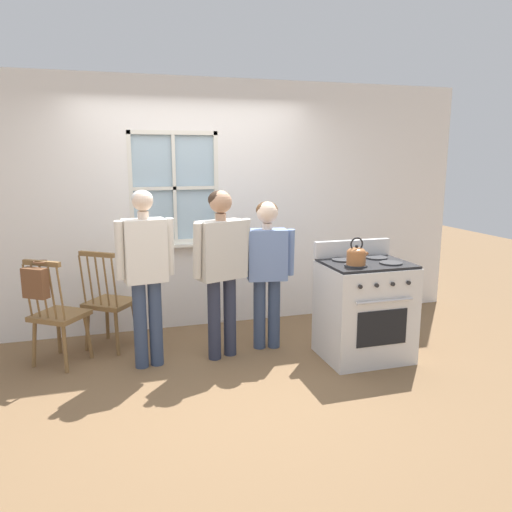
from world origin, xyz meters
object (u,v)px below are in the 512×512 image
object	(u,v)px
person_adult_right	(267,261)
potted_plant	(163,237)
person_elderly_left	(145,264)
chair_near_wall	(109,303)
chair_by_window	(58,316)
kettle	(356,255)
person_teen_center	(221,257)
handbag	(36,282)
stove	(364,309)

from	to	relation	value
person_adult_right	potted_plant	size ratio (longest dim) A/B	5.39
person_elderly_left	potted_plant	bearing A→B (deg)	66.13
chair_near_wall	chair_by_window	bearing A→B (deg)	67.83
person_elderly_left	person_adult_right	bearing A→B (deg)	-2.25
person_elderly_left	kettle	size ratio (longest dim) A/B	6.48
chair_by_window	person_teen_center	size ratio (longest dim) A/B	0.63
potted_plant	person_elderly_left	bearing A→B (deg)	-105.74
chair_by_window	person_teen_center	bearing A→B (deg)	-154.43
person_teen_center	handbag	distance (m)	1.61
chair_near_wall	kettle	size ratio (longest dim) A/B	4.06
person_teen_center	potted_plant	distance (m)	1.01
person_elderly_left	potted_plant	xyz separation A→B (m)	(0.26, 0.93, 0.09)
person_teen_center	stove	xyz separation A→B (m)	(1.28, -0.38, -0.50)
person_teen_center	kettle	distance (m)	1.22
stove	handbag	bearing A→B (deg)	170.93
person_elderly_left	handbag	distance (m)	0.93
person_adult_right	stove	world-z (taller)	person_adult_right
chair_by_window	person_teen_center	world-z (taller)	person_teen_center
person_teen_center	person_adult_right	xyz separation A→B (m)	(0.48, 0.10, -0.08)
chair_by_window	person_adult_right	bearing A→B (deg)	-148.93
stove	person_adult_right	bearing A→B (deg)	148.87
chair_near_wall	person_teen_center	world-z (taller)	person_teen_center
potted_plant	person_adult_right	bearing A→B (deg)	-42.02
person_elderly_left	chair_near_wall	bearing A→B (deg)	112.21
kettle	potted_plant	world-z (taller)	potted_plant
chair_near_wall	stove	size ratio (longest dim) A/B	0.93
chair_by_window	kettle	xyz separation A→B (m)	(2.57, -0.78, 0.57)
chair_by_window	person_adult_right	xyz separation A→B (m)	(1.94, -0.16, 0.43)
chair_by_window	stove	xyz separation A→B (m)	(2.75, -0.65, 0.01)
kettle	potted_plant	distance (m)	2.10
chair_by_window	person_adult_right	distance (m)	2.00
chair_near_wall	stove	xyz separation A→B (m)	(2.30, -0.93, 0.01)
chair_near_wall	person_adult_right	distance (m)	1.61
person_adult_right	potted_plant	world-z (taller)	person_adult_right
stove	kettle	xyz separation A→B (m)	(-0.18, -0.13, 0.55)
person_teen_center	stove	size ratio (longest dim) A/B	1.46
person_elderly_left	kettle	bearing A→B (deg)	-23.66
potted_plant	handbag	size ratio (longest dim) A/B	0.88
person_elderly_left	person_adult_right	distance (m)	1.17
person_elderly_left	person_teen_center	bearing A→B (deg)	-6.75
chair_near_wall	potted_plant	bearing A→B (deg)	-111.81
person_adult_right	potted_plant	xyz separation A→B (m)	(-0.90, 0.81, 0.15)
chair_by_window	kettle	size ratio (longest dim) A/B	4.06
chair_by_window	kettle	distance (m)	2.75
chair_near_wall	person_adult_right	bearing A→B (deg)	-160.40
chair_near_wall	person_elderly_left	distance (m)	0.81
chair_by_window	chair_near_wall	world-z (taller)	same
chair_by_window	person_adult_right	size ratio (longest dim) A/B	0.69
person_teen_center	person_adult_right	distance (m)	0.49
kettle	stove	bearing A→B (deg)	36.69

